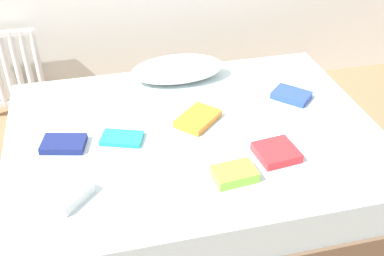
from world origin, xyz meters
The scene contains 11 objects.
ground_plane centered at (0.00, 0.00, 0.00)m, with size 8.00×8.00×0.00m, color #93704C.
bed centered at (0.00, 0.00, 0.25)m, with size 2.00×1.50×0.50m.
radiator centered at (-1.07, 1.20, 0.38)m, with size 0.48×0.04×0.57m.
pillow centered at (0.03, 0.56, 0.58)m, with size 0.58×0.27×0.15m, color white.
textbook_teal centered at (-0.38, 0.00, 0.51)m, with size 0.21×0.13×0.02m, color teal.
textbook_red centered at (0.34, -0.31, 0.52)m, with size 0.19×0.19×0.05m, color red.
textbook_orange centered at (0.04, 0.07, 0.52)m, with size 0.24×0.16×0.04m, color orange.
textbook_blue centered at (0.63, 0.19, 0.52)m, with size 0.21×0.15×0.04m, color #2847B7.
textbook_white centered at (-0.67, -0.38, 0.52)m, with size 0.19×0.15×0.05m, color white.
textbook_navy centered at (-0.68, 0.01, 0.52)m, with size 0.22×0.14×0.04m, color navy.
textbook_lime centered at (0.09, -0.42, 0.53)m, with size 0.20×0.14×0.05m, color #8CC638.
Camera 1 is at (-0.49, -1.97, 1.94)m, focal length 43.67 mm.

